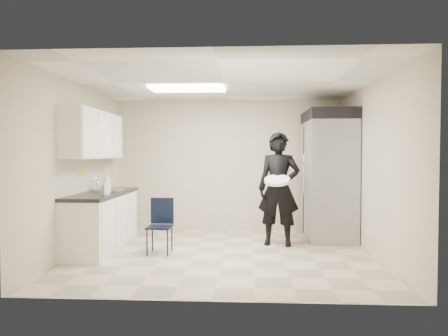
# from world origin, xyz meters

# --- Properties ---
(floor) EXTENTS (4.50, 4.50, 0.00)m
(floor) POSITION_xyz_m (0.00, 0.00, 0.00)
(floor) COLOR #C2B198
(floor) RESTS_ON ground
(ceiling) EXTENTS (4.50, 4.50, 0.00)m
(ceiling) POSITION_xyz_m (0.00, 0.00, 2.60)
(ceiling) COLOR silver
(ceiling) RESTS_ON back_wall
(back_wall) EXTENTS (4.50, 0.00, 4.50)m
(back_wall) POSITION_xyz_m (0.00, 2.00, 1.30)
(back_wall) COLOR #BCB29B
(back_wall) RESTS_ON floor
(left_wall) EXTENTS (0.00, 4.00, 4.00)m
(left_wall) POSITION_xyz_m (-2.25, 0.00, 1.30)
(left_wall) COLOR #BCB29B
(left_wall) RESTS_ON floor
(right_wall) EXTENTS (0.00, 4.00, 4.00)m
(right_wall) POSITION_xyz_m (2.25, 0.00, 1.30)
(right_wall) COLOR #BCB29B
(right_wall) RESTS_ON floor
(ceiling_panel) EXTENTS (1.20, 0.60, 0.02)m
(ceiling_panel) POSITION_xyz_m (-0.60, 0.40, 2.57)
(ceiling_panel) COLOR white
(ceiling_panel) RESTS_ON ceiling
(lower_counter) EXTENTS (0.60, 1.90, 0.86)m
(lower_counter) POSITION_xyz_m (-1.95, 0.20, 0.43)
(lower_counter) COLOR silver
(lower_counter) RESTS_ON floor
(countertop) EXTENTS (0.64, 1.95, 0.05)m
(countertop) POSITION_xyz_m (-1.95, 0.20, 0.89)
(countertop) COLOR black
(countertop) RESTS_ON lower_counter
(sink) EXTENTS (0.42, 0.40, 0.14)m
(sink) POSITION_xyz_m (-1.93, 0.45, 0.87)
(sink) COLOR gray
(sink) RESTS_ON countertop
(faucet) EXTENTS (0.02, 0.02, 0.24)m
(faucet) POSITION_xyz_m (-2.13, 0.45, 1.02)
(faucet) COLOR silver
(faucet) RESTS_ON countertop
(upper_cabinets) EXTENTS (0.35, 1.80, 0.75)m
(upper_cabinets) POSITION_xyz_m (-2.08, 0.20, 1.83)
(upper_cabinets) COLOR silver
(upper_cabinets) RESTS_ON left_wall
(towel_dispenser) EXTENTS (0.22, 0.30, 0.35)m
(towel_dispenser) POSITION_xyz_m (-2.14, 1.35, 1.62)
(towel_dispenser) COLOR black
(towel_dispenser) RESTS_ON left_wall
(notice_sticker_left) EXTENTS (0.00, 0.12, 0.07)m
(notice_sticker_left) POSITION_xyz_m (-2.24, 0.10, 1.22)
(notice_sticker_left) COLOR yellow
(notice_sticker_left) RESTS_ON left_wall
(notice_sticker_right) EXTENTS (0.00, 0.12, 0.07)m
(notice_sticker_right) POSITION_xyz_m (-2.24, 0.30, 1.18)
(notice_sticker_right) COLOR yellow
(notice_sticker_right) RESTS_ON left_wall
(commercial_fridge) EXTENTS (0.80, 1.35, 2.10)m
(commercial_fridge) POSITION_xyz_m (1.83, 1.27, 1.05)
(commercial_fridge) COLOR gray
(commercial_fridge) RESTS_ON floor
(fridge_compressor) EXTENTS (0.80, 1.35, 0.20)m
(fridge_compressor) POSITION_xyz_m (1.83, 1.27, 2.20)
(fridge_compressor) COLOR black
(fridge_compressor) RESTS_ON commercial_fridge
(folding_chair) EXTENTS (0.37, 0.37, 0.82)m
(folding_chair) POSITION_xyz_m (-0.97, -0.07, 0.41)
(folding_chair) COLOR black
(folding_chair) RESTS_ON floor
(man_tuxedo) EXTENTS (0.77, 0.58, 1.89)m
(man_tuxedo) POSITION_xyz_m (0.89, 0.61, 0.94)
(man_tuxedo) COLOR black
(man_tuxedo) RESTS_ON floor
(bucket_lid) EXTENTS (0.48, 0.48, 0.05)m
(bucket_lid) POSITION_xyz_m (0.85, 0.36, 1.10)
(bucket_lid) COLOR silver
(bucket_lid) RESTS_ON man_tuxedo
(soap_bottle_a) EXTENTS (0.13, 0.13, 0.31)m
(soap_bottle_a) POSITION_xyz_m (-1.80, -0.01, 1.07)
(soap_bottle_a) COLOR silver
(soap_bottle_a) RESTS_ON countertop
(soap_bottle_b) EXTENTS (0.13, 0.13, 0.21)m
(soap_bottle_b) POSITION_xyz_m (-1.77, -0.16, 1.01)
(soap_bottle_b) COLOR silver
(soap_bottle_b) RESTS_ON countertop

